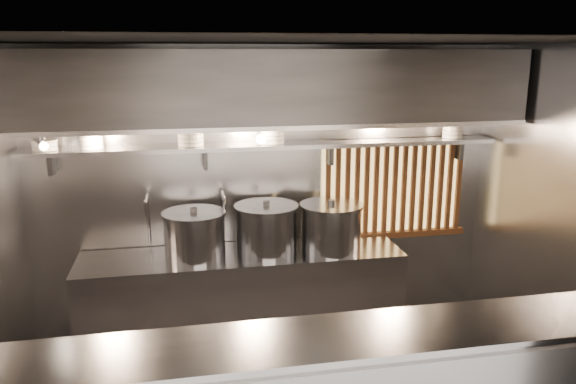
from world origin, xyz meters
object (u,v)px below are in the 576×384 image
object	(u,v)px
heat_lamp	(40,139)
stock_pot_left	(195,235)
stock_pot_right	(331,227)
stock_pot_mid	(267,228)
pendant_bulb	(261,139)

from	to	relation	value
heat_lamp	stock_pot_left	world-z (taller)	heat_lamp
stock_pot_left	stock_pot_right	distance (m)	1.27
stock_pot_mid	stock_pot_right	size ratio (longest dim) A/B	1.09
stock_pot_mid	heat_lamp	bearing A→B (deg)	-171.01
pendant_bulb	stock_pot_mid	xyz separation A→B (m)	(0.03, -0.06, -0.83)
pendant_bulb	stock_pot_left	xyz separation A→B (m)	(-0.63, -0.08, -0.84)
stock_pot_left	stock_pot_mid	world-z (taller)	stock_pot_mid
pendant_bulb	stock_pot_mid	bearing A→B (deg)	-60.57
stock_pot_left	heat_lamp	bearing A→B (deg)	-167.09
pendant_bulb	stock_pot_mid	distance (m)	0.84
pendant_bulb	stock_pot_left	bearing A→B (deg)	-172.59
heat_lamp	stock_pot_left	distance (m)	1.53
stock_pot_right	pendant_bulb	bearing A→B (deg)	169.78
stock_pot_mid	stock_pot_right	distance (m)	0.61
stock_pot_left	stock_pot_right	world-z (taller)	stock_pot_right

